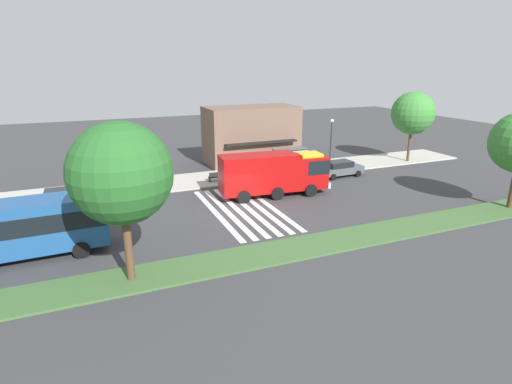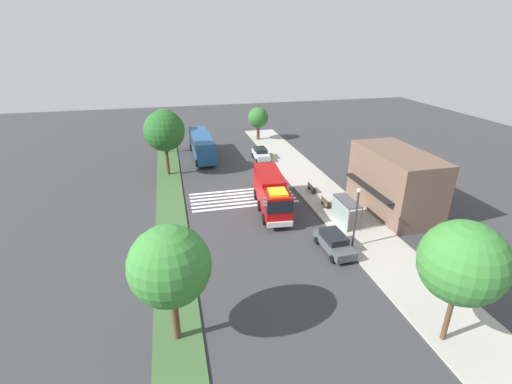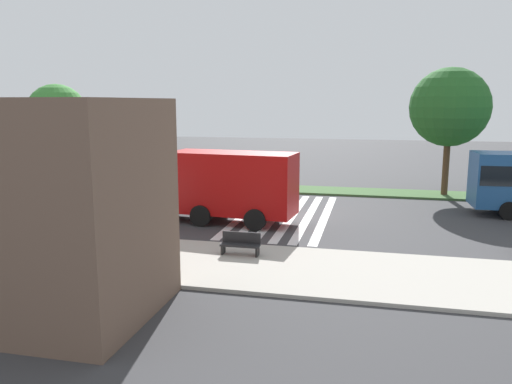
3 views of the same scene
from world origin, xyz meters
The scene contains 19 objects.
ground_plane centered at (0.00, 0.00, 0.00)m, with size 120.00×120.00×0.00m, color #38383A.
sidewalk centered at (0.00, 9.29, 0.07)m, with size 60.00×5.46×0.14m, color #ADA89E.
median_strip centered at (0.00, -8.07, 0.07)m, with size 60.00×3.00×0.14m, color #3D6033.
crosswalk centered at (-0.08, 0.00, 0.01)m, with size 4.95×11.82×0.01m.
fire_truck centered at (3.86, 2.25, 2.08)m, with size 9.70×3.41×3.72m.
parked_car_west centered at (-12.99, 5.37, 0.88)m, with size 4.33×2.06×1.70m.
parked_car_mid centered at (12.54, 5.36, 0.83)m, with size 4.67×2.20×1.59m.
transit_bus centered at (-15.94, -2.96, 2.08)m, with size 11.35×3.13×3.51m.
bus_stop_shelter centered at (8.41, 8.15, 1.89)m, with size 3.50×1.40×2.46m.
bench_near_shelter centered at (4.41, 8.13, 0.59)m, with size 1.60×0.50×0.90m.
bench_west_of_shelter centered at (0.33, 8.13, 0.59)m, with size 1.60×0.50×0.90m.
street_lamp centered at (12.44, 7.17, 3.40)m, with size 0.36×0.36×5.45m.
storefront_building centered at (6.57, 14.59, 3.19)m, with size 10.31×5.96×6.38m.
sidewalk_tree_far_west centered at (-23.62, 7.57, 3.90)m, with size 3.50×3.50×5.56m.
sidewalk_tree_center centered at (23.32, 7.57, 5.61)m, with size 4.77×4.77×7.86m.
median_tree_far_west centered at (-19.72, -8.07, 4.99)m, with size 3.64×3.64×6.70m.
median_tree_west centered at (-9.57, -8.07, 5.92)m, with size 5.15×5.15×8.38m.
median_tree_center centered at (19.44, -8.07, 5.30)m, with size 4.68×4.68×7.52m.
fire_hydrant centered at (-13.00, 7.07, 0.49)m, with size 0.28×0.28×0.70m, color gold.
Camera 2 is at (36.92, -7.35, 17.09)m, focal length 25.53 mm.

